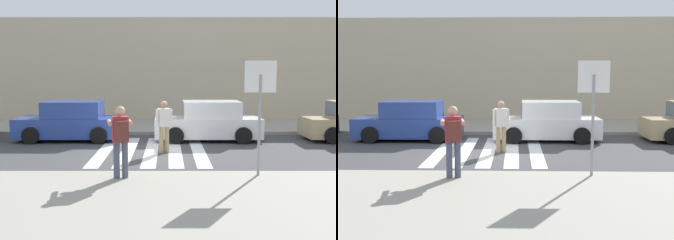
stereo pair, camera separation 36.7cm
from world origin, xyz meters
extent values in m
plane|color=#424244|center=(0.00, 0.00, 0.00)|extent=(120.00, 120.00, 0.00)
cube|color=#9E998C|center=(0.00, -6.20, 0.07)|extent=(60.00, 6.00, 0.14)
cube|color=#9E998C|center=(0.00, 6.00, 0.07)|extent=(60.00, 4.80, 0.14)
cube|color=beige|center=(0.00, 10.40, 2.80)|extent=(56.00, 4.00, 5.61)
cube|color=silver|center=(-1.60, 0.20, 0.00)|extent=(0.44, 5.20, 0.01)
cube|color=silver|center=(-0.80, 0.20, 0.00)|extent=(0.44, 5.20, 0.01)
cube|color=silver|center=(0.00, 0.20, 0.00)|extent=(0.44, 5.20, 0.01)
cube|color=silver|center=(0.80, 0.20, 0.00)|extent=(0.44, 5.20, 0.01)
cube|color=silver|center=(1.60, 0.20, 0.00)|extent=(0.44, 5.20, 0.01)
cylinder|color=gray|center=(2.78, -3.59, 1.37)|extent=(0.07, 0.07, 2.46)
cube|color=white|center=(2.78, -3.58, 2.55)|extent=(0.76, 0.03, 0.76)
cube|color=red|center=(2.78, -3.56, 2.55)|extent=(0.66, 0.02, 0.66)
cylinder|color=#474C60|center=(-0.66, -3.89, 0.58)|extent=(0.15, 0.15, 0.88)
cylinder|color=#474C60|center=(-0.46, -3.85, 0.58)|extent=(0.15, 0.15, 0.88)
cube|color=#B73333|center=(-0.56, -3.87, 1.32)|extent=(0.42, 0.31, 0.60)
sphere|color=tan|center=(-0.56, -3.87, 1.75)|extent=(0.23, 0.23, 0.23)
cylinder|color=tan|center=(-0.84, -3.71, 1.46)|extent=(0.21, 0.59, 0.10)
cylinder|color=tan|center=(-0.37, -3.61, 1.46)|extent=(0.21, 0.59, 0.10)
cube|color=black|center=(-0.64, -3.48, 1.49)|extent=(0.16, 0.13, 0.10)
cube|color=#5B2823|center=(-0.52, -4.10, 1.30)|extent=(0.35, 0.26, 0.48)
cylinder|color=tan|center=(0.34, -0.21, 0.44)|extent=(0.15, 0.15, 0.88)
cylinder|color=tan|center=(0.53, -0.13, 0.44)|extent=(0.15, 0.15, 0.88)
cube|color=silver|center=(0.43, -0.17, 1.18)|extent=(0.44, 0.37, 0.60)
sphere|color=#A37556|center=(0.43, -0.17, 1.61)|extent=(0.23, 0.23, 0.23)
cylinder|color=silver|center=(0.21, -0.26, 1.16)|extent=(0.10, 0.10, 0.58)
cylinder|color=silver|center=(0.65, -0.07, 1.16)|extent=(0.10, 0.10, 0.58)
cube|color=#284293|center=(-3.30, 2.30, 0.53)|extent=(4.10, 1.70, 0.76)
cube|color=#284293|center=(-3.15, 2.30, 1.23)|extent=(2.20, 1.56, 0.64)
cube|color=slate|center=(-4.22, 2.30, 1.23)|extent=(0.10, 1.50, 0.54)
cube|color=slate|center=(-2.18, 2.30, 1.23)|extent=(0.10, 1.50, 0.51)
cylinder|color=black|center=(-4.57, 1.45, 0.32)|extent=(0.64, 0.22, 0.64)
cylinder|color=black|center=(-4.57, 3.15, 0.32)|extent=(0.64, 0.22, 0.64)
cylinder|color=black|center=(-2.03, 1.45, 0.32)|extent=(0.64, 0.22, 0.64)
cylinder|color=black|center=(-2.03, 3.15, 0.32)|extent=(0.64, 0.22, 0.64)
cube|color=white|center=(2.11, 2.30, 0.53)|extent=(4.10, 1.70, 0.76)
cube|color=white|center=(2.26, 2.30, 1.23)|extent=(2.20, 1.56, 0.64)
cube|color=slate|center=(1.19, 2.30, 1.23)|extent=(0.10, 1.50, 0.54)
cube|color=slate|center=(3.23, 2.30, 1.23)|extent=(0.10, 1.50, 0.51)
cylinder|color=black|center=(0.84, 1.45, 0.32)|extent=(0.64, 0.22, 0.64)
cylinder|color=black|center=(0.84, 3.15, 0.32)|extent=(0.64, 0.22, 0.64)
cylinder|color=black|center=(3.38, 1.45, 0.32)|extent=(0.64, 0.22, 0.64)
cylinder|color=black|center=(3.38, 3.15, 0.32)|extent=(0.64, 0.22, 0.64)
cube|color=slate|center=(7.08, 2.30, 1.23)|extent=(0.10, 1.50, 0.54)
cylinder|color=black|center=(6.73, 1.45, 0.32)|extent=(0.64, 0.22, 0.64)
cylinder|color=black|center=(6.73, 3.15, 0.32)|extent=(0.64, 0.22, 0.64)
camera|label=1|loc=(0.56, -13.04, 2.62)|focal=42.00mm
camera|label=2|loc=(0.93, -13.03, 2.62)|focal=42.00mm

